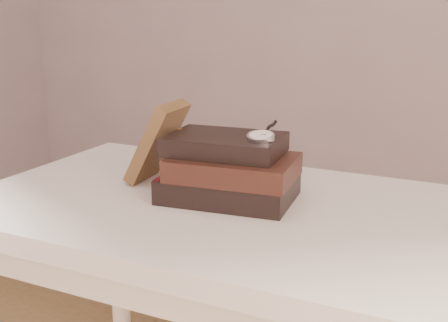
% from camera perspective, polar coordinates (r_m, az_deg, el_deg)
% --- Properties ---
extents(table, '(1.00, 0.60, 0.75)m').
position_cam_1_polar(table, '(1.14, 0.21, -8.40)').
color(table, silver).
rests_on(table, ground).
extents(book_stack, '(0.27, 0.20, 0.12)m').
position_cam_1_polar(book_stack, '(1.11, 0.53, -0.91)').
color(book_stack, black).
rests_on(book_stack, table).
extents(journal, '(0.11, 0.12, 0.17)m').
position_cam_1_polar(journal, '(1.22, -6.59, 1.89)').
color(journal, '#442D1A').
rests_on(journal, table).
extents(pocket_watch, '(0.06, 0.16, 0.02)m').
position_cam_1_polar(pocket_watch, '(1.06, 3.71, 2.48)').
color(pocket_watch, silver).
rests_on(pocket_watch, book_stack).
extents(eyeglasses, '(0.12, 0.13, 0.05)m').
position_cam_1_polar(eyeglasses, '(1.21, -2.16, 1.11)').
color(eyeglasses, silver).
rests_on(eyeglasses, book_stack).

